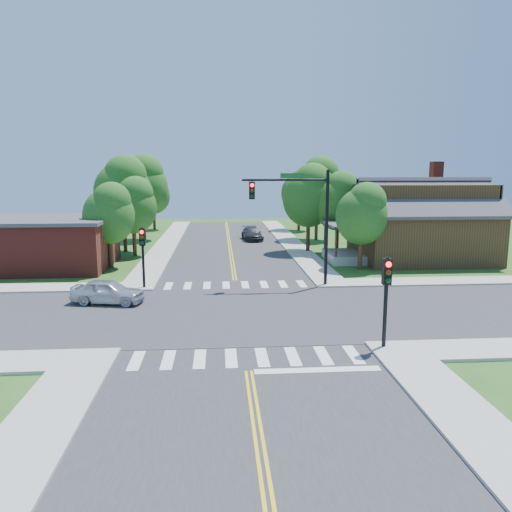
{
  "coord_description": "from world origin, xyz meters",
  "views": [
    {
      "loc": [
        -1.0,
        -24.45,
        7.17
      ],
      "look_at": [
        1.15,
        4.32,
        2.2
      ],
      "focal_mm": 35.0,
      "sensor_mm": 36.0,
      "label": 1
    }
  ],
  "objects": [
    {
      "name": "signal_pole_nw",
      "position": [
        -5.6,
        5.58,
        2.66
      ],
      "size": [
        0.34,
        0.42,
        3.8
      ],
      "color": "black",
      "rests_on": "ground"
    },
    {
      "name": "tree_house",
      "position": [
        6.93,
        18.73,
        5.12
      ],
      "size": [
        4.6,
        4.37,
        7.82
      ],
      "color": "#382314",
      "rests_on": "ground"
    },
    {
      "name": "crosswalk_south",
      "position": [
        0.0,
        -6.2,
        0.05
      ],
      "size": [
        8.85,
        2.0,
        0.01
      ],
      "color": "white",
      "rests_on": "ground"
    },
    {
      "name": "tree_w_c",
      "position": [
        -8.68,
        27.76,
        5.78
      ],
      "size": [
        5.19,
        4.93,
        8.83
      ],
      "color": "#382314",
      "rests_on": "ground"
    },
    {
      "name": "centerline",
      "position": [
        0.0,
        0.0,
        0.05
      ],
      "size": [
        0.3,
        90.0,
        0.01
      ],
      "color": "yellow",
      "rests_on": "ground"
    },
    {
      "name": "stop_bar",
      "position": [
        2.5,
        -7.6,
        0.0
      ],
      "size": [
        4.6,
        0.45,
        0.09
      ],
      "primitive_type": "cube",
      "color": "white",
      "rests_on": "ground"
    },
    {
      "name": "tree_e_b",
      "position": [
        9.26,
        17.64,
        4.7
      ],
      "size": [
        4.22,
        4.01,
        7.17
      ],
      "color": "#382314",
      "rests_on": "ground"
    },
    {
      "name": "house_ne",
      "position": [
        15.11,
        14.23,
        3.33
      ],
      "size": [
        13.05,
        8.8,
        7.11
      ],
      "color": "#362613",
      "rests_on": "ground"
    },
    {
      "name": "signal_pole_se",
      "position": [
        5.6,
        -5.62,
        2.66
      ],
      "size": [
        0.34,
        0.42,
        3.8
      ],
      "color": "black",
      "rests_on": "ground"
    },
    {
      "name": "sidewalk_ne",
      "position": [
        15.82,
        15.82,
        0.07
      ],
      "size": [
        40.0,
        40.0,
        0.14
      ],
      "color": "#9E9B93",
      "rests_on": "ground"
    },
    {
      "name": "intersection_patch",
      "position": [
        0.0,
        0.0,
        0.0
      ],
      "size": [
        10.2,
        10.2,
        0.06
      ],
      "primitive_type": "cube",
      "color": "#2D2D30",
      "rests_on": "ground"
    },
    {
      "name": "road_ns",
      "position": [
        0.0,
        0.0,
        0.02
      ],
      "size": [
        10.0,
        90.0,
        0.04
      ],
      "primitive_type": "cube",
      "color": "#2D2D30",
      "rests_on": "ground"
    },
    {
      "name": "tree_e_d",
      "position": [
        8.68,
        34.83,
        4.82
      ],
      "size": [
        4.33,
        4.11,
        7.36
      ],
      "color": "#382314",
      "rests_on": "ground"
    },
    {
      "name": "tree_e_c",
      "position": [
        9.17,
        26.42,
        5.68
      ],
      "size": [
        5.1,
        4.84,
        8.66
      ],
      "color": "#382314",
      "rests_on": "ground"
    },
    {
      "name": "car_dgrey",
      "position": [
        2.41,
        26.66,
        0.65
      ],
      "size": [
        2.69,
        4.81,
        1.29
      ],
      "primitive_type": "imported",
      "rotation": [
        0.0,
        0.0,
        0.1
      ],
      "color": "#272A2C",
      "rests_on": "ground"
    },
    {
      "name": "ground",
      "position": [
        0.0,
        0.0,
        0.0
      ],
      "size": [
        100.0,
        100.0,
        0.0
      ],
      "primitive_type": "plane",
      "color": "#274B17",
      "rests_on": "ground"
    },
    {
      "name": "tree_w_d",
      "position": [
        -8.79,
        36.97,
        4.46
      ],
      "size": [
        4.01,
        3.81,
        6.82
      ],
      "color": "#382314",
      "rests_on": "ground"
    },
    {
      "name": "tree_bldg",
      "position": [
        -8.06,
        17.85,
        4.4
      ],
      "size": [
        3.95,
        3.76,
        6.72
      ],
      "color": "#382314",
      "rests_on": "ground"
    },
    {
      "name": "tree_w_b",
      "position": [
        -9.25,
        20.08,
        5.59
      ],
      "size": [
        5.02,
        4.77,
        8.53
      ],
      "color": "#382314",
      "rests_on": "ground"
    },
    {
      "name": "signal_mast_ne",
      "position": [
        3.91,
        5.59,
        4.85
      ],
      "size": [
        5.3,
        0.42,
        7.2
      ],
      "color": "black",
      "rests_on": "ground"
    },
    {
      "name": "crosswalk_north",
      "position": [
        0.0,
        6.2,
        0.05
      ],
      "size": [
        8.85,
        2.0,
        0.01
      ],
      "color": "white",
      "rests_on": "ground"
    },
    {
      "name": "tree_e_a",
      "position": [
        9.36,
        10.74,
        4.17
      ],
      "size": [
        3.75,
        3.56,
        6.37
      ],
      "color": "#382314",
      "rests_on": "ground"
    },
    {
      "name": "building_nw",
      "position": [
        -14.2,
        13.2,
        1.88
      ],
      "size": [
        10.4,
        8.4,
        3.73
      ],
      "color": "maroon",
      "rests_on": "ground"
    },
    {
      "name": "sidewalk_nw",
      "position": [
        -15.82,
        15.82,
        0.07
      ],
      "size": [
        40.0,
        40.0,
        0.14
      ],
      "color": "#9E9B93",
      "rests_on": "ground"
    },
    {
      "name": "tree_w_a",
      "position": [
        -8.94,
        12.59,
        4.17
      ],
      "size": [
        3.74,
        3.56,
        6.36
      ],
      "color": "#382314",
      "rests_on": "ground"
    },
    {
      "name": "car_silver",
      "position": [
        -7.05,
        2.32,
        0.67
      ],
      "size": [
        3.07,
        4.51,
        1.33
      ],
      "primitive_type": "imported",
      "rotation": [
        0.0,
        0.0,
        1.37
      ],
      "color": "silver",
      "rests_on": "ground"
    },
    {
      "name": "road_ew",
      "position": [
        0.0,
        0.0,
        0.03
      ],
      "size": [
        90.0,
        10.0,
        0.04
      ],
      "primitive_type": "cube",
      "color": "#2D2D30",
      "rests_on": "ground"
    }
  ]
}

